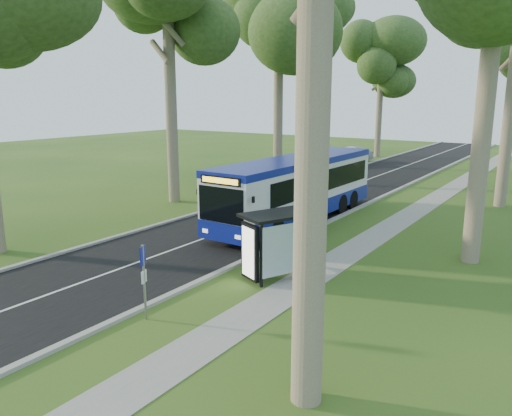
{
  "coord_description": "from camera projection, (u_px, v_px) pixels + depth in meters",
  "views": [
    {
      "loc": [
        11.06,
        -14.72,
        6.53
      ],
      "look_at": [
        -1.18,
        3.41,
        1.6
      ],
      "focal_mm": 35.0,
      "sensor_mm": 36.0,
      "label": 1
    }
  ],
  "objects": [
    {
      "name": "car_white",
      "position": [
        342.0,
        157.0,
        47.5
      ],
      "size": [
        2.31,
        4.96,
        1.64
      ],
      "primitive_type": "imported",
      "rotation": [
        0.0,
        0.0,
        -0.08
      ],
      "color": "silver",
      "rests_on": "ground"
    },
    {
      "name": "tree_west_e",
      "position": [
        382.0,
        61.0,
        52.52
      ],
      "size": [
        5.2,
        5.2,
        13.63
      ],
      "color": "#7A6B56",
      "rests_on": "ground"
    },
    {
      "name": "car_silver",
      "position": [
        351.0,
        155.0,
        49.91
      ],
      "size": [
        3.38,
        4.84,
        1.51
      ],
      "primitive_type": "imported",
      "rotation": [
        0.0,
        0.0,
        -0.43
      ],
      "color": "#989A9F",
      "rests_on": "ground"
    },
    {
      "name": "bus_shelter",
      "position": [
        278.0,
        235.0,
        17.75
      ],
      "size": [
        2.52,
        3.18,
        2.41
      ],
      "rotation": [
        0.0,
        0.0,
        -0.42
      ],
      "color": "black",
      "rests_on": "ground"
    },
    {
      "name": "litter_bin",
      "position": [
        306.0,
        244.0,
        20.6
      ],
      "size": [
        0.6,
        0.6,
        1.05
      ],
      "rotation": [
        0.0,
        0.0,
        0.06
      ],
      "color": "black",
      "rests_on": "ground"
    },
    {
      "name": "kerb_west",
      "position": [
        238.0,
        201.0,
        31.27
      ],
      "size": [
        0.25,
        100.0,
        0.12
      ],
      "primitive_type": "cube",
      "color": "#9E9B93",
      "rests_on": "ground"
    },
    {
      "name": "footpath",
      "position": [
        394.0,
        225.0,
        25.82
      ],
      "size": [
        1.5,
        100.0,
        0.02
      ],
      "primitive_type": "cube",
      "color": "gray",
      "rests_on": "ground"
    },
    {
      "name": "tree_west_c",
      "position": [
        279.0,
        21.0,
        36.23
      ],
      "size": [
        5.2,
        5.2,
        16.03
      ],
      "color": "#7A6B56",
      "rests_on": "ground"
    },
    {
      "name": "bus_stop_sign",
      "position": [
        144.0,
        273.0,
        14.6
      ],
      "size": [
        0.16,
        0.32,
        2.32
      ],
      "rotation": [
        0.0,
        0.0,
        0.39
      ],
      "color": "gray",
      "rests_on": "ground"
    },
    {
      "name": "tree_west_b",
      "position": [
        167.0,
        5.0,
        29.0
      ],
      "size": [
        5.2,
        5.2,
        15.79
      ],
      "color": "#7A6B56",
      "rests_on": "ground"
    },
    {
      "name": "centre_line",
      "position": [
        286.0,
        209.0,
        29.36
      ],
      "size": [
        0.12,
        100.0,
        0.0
      ],
      "primitive_type": "cube",
      "color": "white",
      "rests_on": "road"
    },
    {
      "name": "road",
      "position": [
        286.0,
        209.0,
        29.37
      ],
      "size": [
        7.0,
        100.0,
        0.02
      ],
      "primitive_type": "cube",
      "color": "black",
      "rests_on": "ground"
    },
    {
      "name": "ground",
      "position": [
        232.0,
        268.0,
        19.37
      ],
      "size": [
        120.0,
        120.0,
        0.0
      ],
      "primitive_type": "plane",
      "color": "#2B5019",
      "rests_on": "ground"
    },
    {
      "name": "kerb_east",
      "position": [
        341.0,
        216.0,
        27.45
      ],
      "size": [
        0.25,
        100.0,
        0.12
      ],
      "primitive_type": "cube",
      "color": "#9E9B93",
      "rests_on": "ground"
    },
    {
      "name": "bus",
      "position": [
        296.0,
        189.0,
        26.24
      ],
      "size": [
        2.86,
        12.79,
        3.38
      ],
      "rotation": [
        0.0,
        0.0,
        -0.02
      ],
      "color": "white",
      "rests_on": "ground"
    },
    {
      "name": "tree_west_d",
      "position": [
        317.0,
        42.0,
        45.52
      ],
      "size": [
        5.2,
        5.2,
        15.35
      ],
      "color": "#7A6B56",
      "rests_on": "ground"
    }
  ]
}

